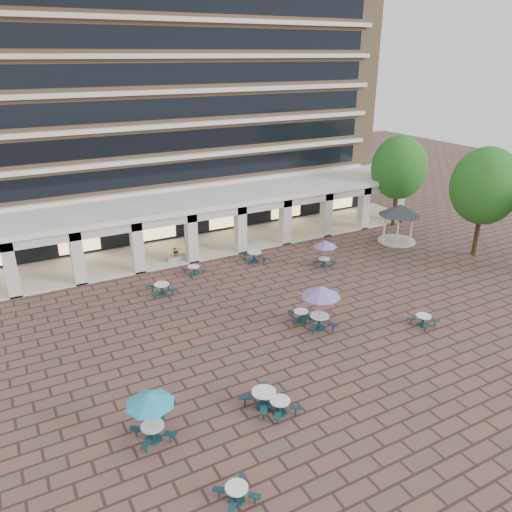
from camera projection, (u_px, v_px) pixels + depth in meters
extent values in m
plane|color=brown|center=(302.00, 325.00, 29.84)|extent=(120.00, 120.00, 0.00)
cube|color=#987756|center=(156.00, 101.00, 46.48)|extent=(40.00, 15.00, 22.00)
cube|color=silver|center=(190.00, 187.00, 42.61)|extent=(36.80, 0.50, 0.35)
cube|color=black|center=(188.00, 171.00, 42.31)|extent=(35.20, 0.05, 1.60)
cube|color=silver|center=(188.00, 156.00, 41.63)|extent=(36.80, 0.50, 0.35)
cube|color=black|center=(187.00, 140.00, 41.33)|extent=(35.20, 0.05, 1.60)
cube|color=silver|center=(187.00, 125.00, 40.65)|extent=(36.80, 0.50, 0.35)
cube|color=black|center=(185.00, 108.00, 40.35)|extent=(35.20, 0.05, 1.60)
cube|color=silver|center=(185.00, 91.00, 39.67)|extent=(36.80, 0.50, 0.35)
cube|color=black|center=(183.00, 74.00, 39.37)|extent=(35.20, 0.05, 1.60)
cube|color=silver|center=(183.00, 56.00, 38.69)|extent=(36.80, 0.50, 0.35)
cube|color=black|center=(181.00, 38.00, 38.39)|extent=(35.20, 0.05, 1.60)
cube|color=silver|center=(181.00, 19.00, 37.71)|extent=(36.80, 0.50, 0.35)
cube|color=black|center=(179.00, 0.00, 37.41)|extent=(35.20, 0.05, 1.60)
cube|color=white|center=(202.00, 198.00, 40.48)|extent=(42.00, 6.60, 0.40)
cube|color=beige|center=(217.00, 212.00, 38.33)|extent=(42.00, 0.30, 0.90)
cube|color=black|center=(192.00, 217.00, 43.59)|extent=(38.00, 0.15, 3.20)
cube|color=beige|center=(204.00, 245.00, 42.04)|extent=(42.00, 6.00, 0.12)
cube|color=beige|center=(11.00, 268.00, 32.69)|extent=(0.80, 0.80, 4.00)
cube|color=beige|center=(77.00, 257.00, 34.54)|extent=(0.80, 0.80, 4.00)
cube|color=beige|center=(137.00, 247.00, 36.40)|extent=(0.80, 0.80, 4.00)
cube|color=beige|center=(191.00, 237.00, 38.26)|extent=(0.80, 0.80, 4.00)
cube|color=beige|center=(240.00, 229.00, 40.12)|extent=(0.80, 0.80, 4.00)
cube|color=beige|center=(285.00, 221.00, 41.98)|extent=(0.80, 0.80, 4.00)
cube|color=beige|center=(326.00, 214.00, 43.84)|extent=(0.80, 0.80, 4.00)
cube|color=beige|center=(364.00, 207.00, 45.70)|extent=(0.80, 0.80, 4.00)
cube|color=beige|center=(398.00, 201.00, 47.56)|extent=(0.80, 0.80, 4.00)
cube|color=#FFD88C|center=(79.00, 238.00, 39.31)|extent=(3.20, 0.08, 2.40)
cube|color=#FFD88C|center=(157.00, 225.00, 42.13)|extent=(3.20, 0.08, 2.40)
cube|color=#FFD88C|center=(226.00, 215.00, 44.95)|extent=(3.20, 0.08, 2.40)
cube|color=#FFD88C|center=(286.00, 205.00, 47.77)|extent=(3.20, 0.08, 2.40)
cube|color=#FFD88C|center=(340.00, 197.00, 50.58)|extent=(3.20, 0.08, 2.40)
cylinder|color=#163A43|center=(237.00, 500.00, 18.13)|extent=(0.60, 0.60, 0.03)
cylinder|color=#163A43|center=(237.00, 495.00, 18.03)|extent=(0.15, 0.15, 0.56)
cylinder|color=white|center=(237.00, 487.00, 17.90)|extent=(0.85, 0.85, 0.04)
cube|color=#163A43|center=(241.00, 478.00, 18.59)|extent=(0.49, 0.51, 0.04)
cylinder|color=#163A43|center=(241.00, 482.00, 18.67)|extent=(0.07, 0.07, 0.36)
cube|color=#163A43|center=(219.00, 489.00, 18.12)|extent=(0.51, 0.49, 0.04)
cylinder|color=#163A43|center=(219.00, 493.00, 18.19)|extent=(0.07, 0.07, 0.36)
cube|color=#163A43|center=(232.00, 508.00, 17.39)|extent=(0.49, 0.51, 0.04)
cylinder|color=#163A43|center=(232.00, 512.00, 17.46)|extent=(0.07, 0.07, 0.36)
cube|color=#163A43|center=(255.00, 496.00, 17.86)|extent=(0.51, 0.49, 0.04)
cylinder|color=#163A43|center=(255.00, 500.00, 17.93)|extent=(0.07, 0.07, 0.36)
cylinder|color=#163A43|center=(280.00, 412.00, 22.54)|extent=(0.65, 0.65, 0.04)
cylinder|color=#163A43|center=(280.00, 407.00, 22.44)|extent=(0.17, 0.17, 0.61)
cylinder|color=white|center=(280.00, 401.00, 22.30)|extent=(0.93, 0.93, 0.05)
cube|color=#163A43|center=(282.00, 395.00, 23.05)|extent=(0.52, 0.56, 0.05)
cylinder|color=#163A43|center=(282.00, 399.00, 23.13)|extent=(0.07, 0.07, 0.39)
cube|color=#163A43|center=(264.00, 403.00, 22.53)|extent=(0.56, 0.52, 0.05)
cylinder|color=#163A43|center=(264.00, 407.00, 22.61)|extent=(0.07, 0.07, 0.39)
cube|color=#163A43|center=(277.00, 416.00, 21.74)|extent=(0.52, 0.56, 0.05)
cylinder|color=#163A43|center=(277.00, 420.00, 21.82)|extent=(0.07, 0.07, 0.39)
cube|color=#163A43|center=(296.00, 407.00, 22.27)|extent=(0.56, 0.52, 0.05)
cylinder|color=#163A43|center=(296.00, 411.00, 22.35)|extent=(0.07, 0.07, 0.39)
cylinder|color=#163A43|center=(154.00, 439.00, 20.98)|extent=(0.69, 0.69, 0.04)
cylinder|color=#163A43|center=(153.00, 433.00, 20.87)|extent=(0.18, 0.18, 0.65)
cylinder|color=white|center=(152.00, 426.00, 20.72)|extent=(0.98, 0.98, 0.05)
cube|color=#163A43|center=(160.00, 419.00, 21.52)|extent=(0.56, 0.59, 0.05)
cylinder|color=#163A43|center=(160.00, 423.00, 21.61)|extent=(0.08, 0.08, 0.41)
cube|color=#163A43|center=(136.00, 429.00, 20.97)|extent=(0.59, 0.56, 0.05)
cylinder|color=#163A43|center=(136.00, 433.00, 21.06)|extent=(0.08, 0.08, 0.41)
cube|color=#163A43|center=(146.00, 444.00, 20.13)|extent=(0.56, 0.59, 0.05)
cylinder|color=#163A43|center=(146.00, 449.00, 20.22)|extent=(0.08, 0.08, 0.41)
cube|color=#163A43|center=(170.00, 434.00, 20.69)|extent=(0.59, 0.56, 0.05)
cylinder|color=#163A43|center=(171.00, 438.00, 20.77)|extent=(0.08, 0.08, 0.41)
cylinder|color=gray|center=(152.00, 417.00, 20.55)|extent=(0.05, 0.05, 2.36)
cone|color=teal|center=(150.00, 398.00, 20.20)|extent=(2.06, 2.06, 0.54)
cylinder|color=#163A43|center=(264.00, 406.00, 22.95)|extent=(0.78, 0.78, 0.04)
cylinder|color=#163A43|center=(264.00, 400.00, 22.82)|extent=(0.20, 0.20, 0.74)
cylinder|color=white|center=(264.00, 392.00, 22.65)|extent=(1.11, 1.11, 0.06)
cube|color=#163A43|center=(264.00, 386.00, 23.58)|extent=(0.57, 0.69, 0.06)
cylinder|color=#163A43|center=(264.00, 390.00, 23.67)|extent=(0.09, 0.09, 0.47)
cube|color=#163A43|center=(245.00, 397.00, 22.79)|extent=(0.69, 0.57, 0.06)
cylinder|color=#163A43|center=(245.00, 402.00, 22.89)|extent=(0.09, 0.09, 0.47)
cube|color=#163A43|center=(264.00, 410.00, 21.97)|extent=(0.57, 0.69, 0.06)
cylinder|color=#163A43|center=(264.00, 415.00, 22.06)|extent=(0.09, 0.09, 0.47)
cube|color=#163A43|center=(283.00, 398.00, 22.76)|extent=(0.69, 0.57, 0.06)
cylinder|color=#163A43|center=(283.00, 403.00, 22.85)|extent=(0.09, 0.09, 0.47)
cylinder|color=#163A43|center=(319.00, 328.00, 29.52)|extent=(0.78, 0.78, 0.04)
cylinder|color=#163A43|center=(319.00, 322.00, 29.39)|extent=(0.20, 0.20, 0.74)
cylinder|color=white|center=(320.00, 316.00, 29.22)|extent=(1.12, 1.12, 0.06)
cube|color=#163A43|center=(325.00, 314.00, 30.03)|extent=(0.69, 0.58, 0.06)
cylinder|color=#163A43|center=(325.00, 318.00, 30.13)|extent=(0.09, 0.09, 0.47)
cube|color=#163A43|center=(306.00, 317.00, 29.76)|extent=(0.58, 0.69, 0.06)
cylinder|color=#163A43|center=(306.00, 321.00, 29.86)|extent=(0.09, 0.09, 0.47)
cube|color=#163A43|center=(313.00, 327.00, 28.65)|extent=(0.69, 0.58, 0.06)
cylinder|color=#163A43|center=(313.00, 331.00, 28.74)|extent=(0.09, 0.09, 0.47)
cube|color=#163A43|center=(333.00, 324.00, 28.92)|extent=(0.58, 0.69, 0.06)
cylinder|color=#163A43|center=(333.00, 328.00, 29.01)|extent=(0.09, 0.09, 0.47)
cylinder|color=gray|center=(320.00, 308.00, 29.02)|extent=(0.06, 0.06, 2.69)
cone|color=#7F6BB3|center=(321.00, 291.00, 28.62)|extent=(2.35, 2.35, 0.62)
cylinder|color=#163A43|center=(422.00, 325.00, 29.78)|extent=(0.62, 0.62, 0.04)
cylinder|color=#163A43|center=(423.00, 321.00, 29.68)|extent=(0.16, 0.16, 0.59)
cylinder|color=white|center=(424.00, 316.00, 29.54)|extent=(0.89, 0.89, 0.04)
cube|color=#163A43|center=(421.00, 314.00, 30.28)|extent=(0.49, 0.54, 0.04)
cylinder|color=#163A43|center=(421.00, 317.00, 30.36)|extent=(0.07, 0.07, 0.37)
cube|color=#163A43|center=(411.00, 319.00, 29.72)|extent=(0.54, 0.49, 0.04)
cylinder|color=#163A43|center=(411.00, 322.00, 29.80)|extent=(0.07, 0.07, 0.37)
cube|color=#163A43|center=(426.00, 326.00, 29.00)|extent=(0.49, 0.54, 0.04)
cylinder|color=#163A43|center=(425.00, 329.00, 29.08)|extent=(0.07, 0.07, 0.37)
cube|color=#163A43|center=(435.00, 320.00, 29.57)|extent=(0.54, 0.49, 0.04)
cylinder|color=#163A43|center=(435.00, 323.00, 29.64)|extent=(0.07, 0.07, 0.37)
cylinder|color=#163A43|center=(162.00, 294.00, 33.66)|extent=(0.71, 0.71, 0.04)
cylinder|color=#163A43|center=(162.00, 290.00, 33.54)|extent=(0.18, 0.18, 0.67)
cylinder|color=white|center=(162.00, 284.00, 33.39)|extent=(1.01, 1.01, 0.05)
cube|color=#163A43|center=(168.00, 284.00, 34.17)|extent=(0.61, 0.57, 0.05)
cylinder|color=#163A43|center=(169.00, 287.00, 34.26)|extent=(0.08, 0.08, 0.43)
cube|color=#163A43|center=(152.00, 286.00, 33.79)|extent=(0.57, 0.61, 0.05)
cylinder|color=#163A43|center=(152.00, 289.00, 33.88)|extent=(0.08, 0.08, 0.43)
cube|color=#163A43|center=(155.00, 293.00, 32.83)|extent=(0.61, 0.57, 0.05)
cylinder|color=#163A43|center=(155.00, 296.00, 32.92)|extent=(0.08, 0.08, 0.43)
cube|color=#163A43|center=(172.00, 290.00, 33.21)|extent=(0.57, 0.61, 0.05)
cylinder|color=#163A43|center=(172.00, 293.00, 33.30)|extent=(0.08, 0.08, 0.43)
cylinder|color=#163A43|center=(301.00, 321.00, 30.30)|extent=(0.62, 0.62, 0.04)
cylinder|color=#163A43|center=(301.00, 317.00, 30.20)|extent=(0.16, 0.16, 0.58)
cylinder|color=white|center=(301.00, 311.00, 30.07)|extent=(0.89, 0.89, 0.04)
cube|color=#163A43|center=(308.00, 311.00, 30.65)|extent=(0.54, 0.41, 0.04)
cylinder|color=#163A43|center=(307.00, 314.00, 30.73)|extent=(0.07, 0.07, 0.37)
cube|color=#163A43|center=(292.00, 312.00, 30.57)|extent=(0.41, 0.54, 0.04)
cylinder|color=#163A43|center=(292.00, 315.00, 30.65)|extent=(0.07, 0.07, 0.37)
cube|color=#163A43|center=(294.00, 319.00, 29.67)|extent=(0.54, 0.41, 0.04)
cylinder|color=#163A43|center=(294.00, 322.00, 29.75)|extent=(0.07, 0.07, 0.37)
cube|color=#163A43|center=(311.00, 319.00, 29.75)|extent=(0.41, 0.54, 0.04)
cylinder|color=#163A43|center=(310.00, 322.00, 29.83)|extent=(0.07, 0.07, 0.37)
cylinder|color=#163A43|center=(324.00, 266.00, 38.07)|extent=(0.60, 0.60, 0.03)
cylinder|color=#163A43|center=(324.00, 263.00, 37.97)|extent=(0.16, 0.16, 0.57)
cylinder|color=white|center=(324.00, 259.00, 37.84)|extent=(0.86, 0.86, 0.04)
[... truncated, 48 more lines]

